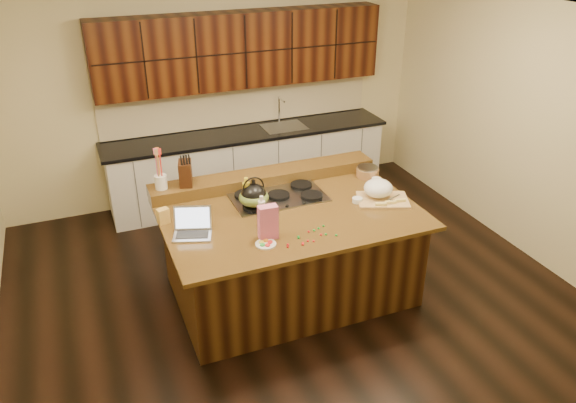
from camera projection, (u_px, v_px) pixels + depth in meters
name	position (u px, v px, depth m)	size (l,w,h in m)	color
room	(290.00, 170.00, 5.11)	(5.52, 5.02, 2.72)	black
island	(290.00, 252.00, 5.52)	(2.40, 1.60, 0.92)	black
back_ledge	(265.00, 177.00, 5.86)	(2.40, 0.30, 0.12)	black
cooktop	(279.00, 197.00, 5.55)	(0.92, 0.52, 0.05)	gray
back_counter	(246.00, 127.00, 7.22)	(3.70, 0.66, 2.40)	silver
kettle	(254.00, 195.00, 5.28)	(0.24, 0.24, 0.22)	black
green_bowl	(254.00, 197.00, 5.29)	(0.28, 0.28, 0.16)	#58712D
laptop	(192.00, 227.00, 4.91)	(0.40, 0.35, 0.23)	#B7B7BC
oil_bottle	(247.00, 196.00, 5.30)	(0.07, 0.07, 0.27)	gold
vinegar_bottle	(262.00, 214.00, 5.00)	(0.06, 0.06, 0.25)	silver
wooden_tray	(379.00, 191.00, 5.50)	(0.59, 0.51, 0.20)	tan
ramekin_a	(357.00, 200.00, 5.47)	(0.10, 0.10, 0.04)	white
ramekin_b	(376.00, 180.00, 5.87)	(0.10, 0.10, 0.04)	white
ramekin_c	(376.00, 185.00, 5.76)	(0.10, 0.10, 0.04)	white
strainer_bowl	(367.00, 172.00, 6.00)	(0.24, 0.24, 0.09)	#996B3F
kitchen_timer	(391.00, 202.00, 5.40)	(0.08, 0.08, 0.07)	silver
pink_bag	(268.00, 222.00, 4.80)	(0.17, 0.09, 0.31)	#C95E85
candy_plate	(266.00, 244.00, 4.77)	(0.18, 0.18, 0.01)	white
package_box	(163.00, 216.00, 5.08)	(0.10, 0.07, 0.14)	gold
utensil_crock	(161.00, 182.00, 5.44)	(0.12, 0.12, 0.14)	white
knife_block	(185.00, 173.00, 5.50)	(0.12, 0.20, 0.24)	black
gumdrop_0	(321.00, 235.00, 4.90)	(0.02, 0.02, 0.02)	red
gumdrop_1	(326.00, 234.00, 4.91)	(0.02, 0.02, 0.02)	#198C26
gumdrop_2	(303.00, 243.00, 4.78)	(0.02, 0.02, 0.02)	red
gumdrop_3	(319.00, 228.00, 5.00)	(0.02, 0.02, 0.02)	#198C26
gumdrop_4	(308.00, 241.00, 4.81)	(0.02, 0.02, 0.02)	red
gumdrop_5	(336.00, 235.00, 4.89)	(0.02, 0.02, 0.02)	#198C26
gumdrop_6	(309.00, 232.00, 4.95)	(0.02, 0.02, 0.02)	red
gumdrop_7	(314.00, 230.00, 4.97)	(0.02, 0.02, 0.02)	#198C26
gumdrop_8	(303.00, 244.00, 4.76)	(0.02, 0.02, 0.02)	red
gumdrop_9	(298.00, 237.00, 4.87)	(0.02, 0.02, 0.02)	#198C26
gumdrop_10	(288.00, 245.00, 4.76)	(0.02, 0.02, 0.02)	red
gumdrop_11	(323.00, 226.00, 5.04)	(0.02, 0.02, 0.02)	#198C26
gumdrop_12	(314.00, 241.00, 4.81)	(0.02, 0.02, 0.02)	red
gumdrop_13	(299.00, 238.00, 4.85)	(0.02, 0.02, 0.02)	#198C26
gumdrop_14	(288.00, 247.00, 4.72)	(0.02, 0.02, 0.02)	red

